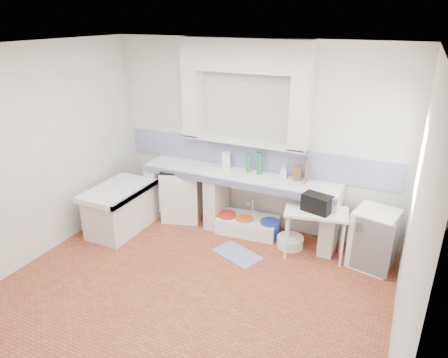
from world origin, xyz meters
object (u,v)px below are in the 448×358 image
at_px(sink, 248,226).
at_px(fridge, 373,239).
at_px(side_table, 314,233).
at_px(stove, 182,194).

bearing_deg(sink, fridge, -9.12).
distance_m(sink, side_table, 1.10).
distance_m(stove, fridge, 2.95).
distance_m(stove, side_table, 2.22).
bearing_deg(side_table, sink, 157.02).
xyz_separation_m(stove, fridge, (2.94, -0.13, -0.02)).
relative_size(stove, side_table, 1.01).
relative_size(stove, fridge, 1.06).
height_order(stove, fridge, stove).
bearing_deg(stove, side_table, -23.87).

